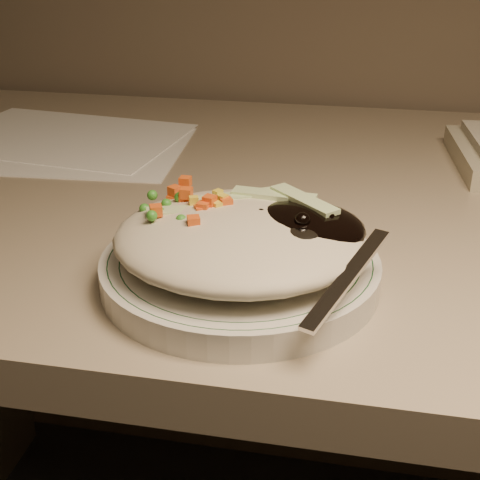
# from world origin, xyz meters

# --- Properties ---
(desk) EXTENTS (1.40, 0.70, 0.74)m
(desk) POSITION_xyz_m (0.00, 1.38, 0.54)
(desk) COLOR gray
(desk) RESTS_ON ground
(plate) EXTENTS (0.22, 0.22, 0.02)m
(plate) POSITION_xyz_m (-0.11, 1.16, 0.75)
(plate) COLOR silver
(plate) RESTS_ON desk
(plate_rim) EXTENTS (0.21, 0.21, 0.00)m
(plate_rim) POSITION_xyz_m (-0.11, 1.16, 0.76)
(plate_rim) COLOR #144723
(plate_rim) RESTS_ON plate
(meal) EXTENTS (0.21, 0.19, 0.05)m
(meal) POSITION_xyz_m (-0.10, 1.16, 0.78)
(meal) COLOR #BDB199
(meal) RESTS_ON plate
(papers) EXTENTS (0.34, 0.28, 0.00)m
(papers) POSITION_xyz_m (-0.40, 1.47, 0.74)
(papers) COLOR white
(papers) RESTS_ON desk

